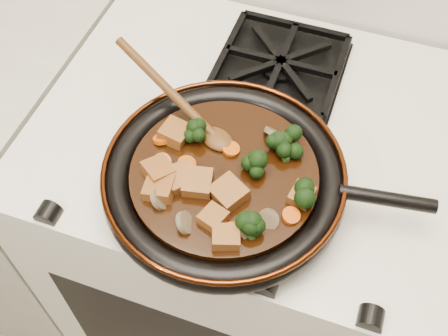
% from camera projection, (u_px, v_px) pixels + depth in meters
% --- Properties ---
extents(stove, '(0.76, 0.60, 0.90)m').
position_uv_depth(stove, '(248.00, 245.00, 1.34)').
color(stove, silver).
rests_on(stove, ground).
extents(burner_grate_front, '(0.23, 0.23, 0.03)m').
position_uv_depth(burner_grate_front, '(231.00, 184.00, 0.88)').
color(burner_grate_front, black).
rests_on(burner_grate_front, stove).
extents(burner_grate_back, '(0.23, 0.23, 0.03)m').
position_uv_depth(burner_grate_back, '(280.00, 65.00, 1.04)').
color(burner_grate_back, black).
rests_on(burner_grate_back, stove).
extents(skillet, '(0.50, 0.37, 0.05)m').
position_uv_depth(skillet, '(225.00, 178.00, 0.86)').
color(skillet, black).
rests_on(skillet, burner_grate_front).
extents(braising_sauce, '(0.29, 0.29, 0.02)m').
position_uv_depth(braising_sauce, '(224.00, 176.00, 0.85)').
color(braising_sauce, black).
rests_on(braising_sauce, skillet).
extents(tofu_cube_0, '(0.06, 0.06, 0.03)m').
position_uv_depth(tofu_cube_0, '(182.00, 178.00, 0.83)').
color(tofu_cube_0, brown).
rests_on(tofu_cube_0, braising_sauce).
extents(tofu_cube_1, '(0.05, 0.05, 0.03)m').
position_uv_depth(tofu_cube_1, '(198.00, 183.00, 0.82)').
color(tofu_cube_1, brown).
rests_on(tofu_cube_1, braising_sauce).
extents(tofu_cube_2, '(0.06, 0.06, 0.03)m').
position_uv_depth(tofu_cube_2, '(229.00, 193.00, 0.81)').
color(tofu_cube_2, brown).
rests_on(tofu_cube_2, braising_sauce).
extents(tofu_cube_3, '(0.05, 0.05, 0.03)m').
position_uv_depth(tofu_cube_3, '(160.00, 188.00, 0.82)').
color(tofu_cube_3, brown).
rests_on(tofu_cube_3, braising_sauce).
extents(tofu_cube_4, '(0.05, 0.05, 0.03)m').
position_uv_depth(tofu_cube_4, '(175.00, 133.00, 0.88)').
color(tofu_cube_4, brown).
rests_on(tofu_cube_4, braising_sauce).
extents(tofu_cube_5, '(0.04, 0.05, 0.02)m').
position_uv_depth(tofu_cube_5, '(213.00, 218.00, 0.79)').
color(tofu_cube_5, brown).
rests_on(tofu_cube_5, braising_sauce).
extents(tofu_cube_6, '(0.06, 0.06, 0.03)m').
position_uv_depth(tofu_cube_6, '(159.00, 172.00, 0.83)').
color(tofu_cube_6, brown).
rests_on(tofu_cube_6, braising_sauce).
extents(tofu_cube_7, '(0.05, 0.05, 0.02)m').
position_uv_depth(tofu_cube_7, '(226.00, 237.00, 0.77)').
color(tofu_cube_7, brown).
rests_on(tofu_cube_7, braising_sauce).
extents(tofu_cube_8, '(0.04, 0.04, 0.02)m').
position_uv_depth(tofu_cube_8, '(301.00, 196.00, 0.81)').
color(tofu_cube_8, brown).
rests_on(tofu_cube_8, braising_sauce).
extents(broccoli_floret_0, '(0.08, 0.08, 0.08)m').
position_uv_depth(broccoli_floret_0, '(302.00, 193.00, 0.81)').
color(broccoli_floret_0, black).
rests_on(broccoli_floret_0, braising_sauce).
extents(broccoli_floret_1, '(0.06, 0.07, 0.06)m').
position_uv_depth(broccoli_floret_1, '(195.00, 133.00, 0.88)').
color(broccoli_floret_1, black).
rests_on(broccoli_floret_1, braising_sauce).
extents(broccoli_floret_2, '(0.08, 0.09, 0.06)m').
position_uv_depth(broccoli_floret_2, '(283.00, 141.00, 0.86)').
color(broccoli_floret_2, black).
rests_on(broccoli_floret_2, braising_sauce).
extents(broccoli_floret_3, '(0.08, 0.09, 0.06)m').
position_uv_depth(broccoli_floret_3, '(256.00, 169.00, 0.83)').
color(broccoli_floret_3, black).
rests_on(broccoli_floret_3, braising_sauce).
extents(broccoli_floret_4, '(0.08, 0.08, 0.05)m').
position_uv_depth(broccoli_floret_4, '(286.00, 156.00, 0.85)').
color(broccoli_floret_4, black).
rests_on(broccoli_floret_4, braising_sauce).
extents(broccoli_floret_5, '(0.08, 0.08, 0.07)m').
position_uv_depth(broccoli_floret_5, '(251.00, 233.00, 0.77)').
color(broccoli_floret_5, black).
rests_on(broccoli_floret_5, braising_sauce).
extents(carrot_coin_0, '(0.03, 0.03, 0.02)m').
position_uv_depth(carrot_coin_0, '(162.00, 162.00, 0.85)').
color(carrot_coin_0, '#CD4C05').
rests_on(carrot_coin_0, braising_sauce).
extents(carrot_coin_1, '(0.03, 0.03, 0.02)m').
position_uv_depth(carrot_coin_1, '(162.00, 139.00, 0.87)').
color(carrot_coin_1, '#CD4C05').
rests_on(carrot_coin_1, braising_sauce).
extents(carrot_coin_2, '(0.03, 0.03, 0.01)m').
position_uv_depth(carrot_coin_2, '(231.00, 149.00, 0.86)').
color(carrot_coin_2, '#CD4C05').
rests_on(carrot_coin_2, braising_sauce).
extents(carrot_coin_3, '(0.03, 0.03, 0.01)m').
position_uv_depth(carrot_coin_3, '(232.00, 231.00, 0.78)').
color(carrot_coin_3, '#CD4C05').
rests_on(carrot_coin_3, braising_sauce).
extents(carrot_coin_4, '(0.03, 0.03, 0.01)m').
position_uv_depth(carrot_coin_4, '(291.00, 216.00, 0.79)').
color(carrot_coin_4, '#CD4C05').
rests_on(carrot_coin_4, braising_sauce).
extents(carrot_coin_5, '(0.03, 0.03, 0.01)m').
position_uv_depth(carrot_coin_5, '(187.00, 164.00, 0.85)').
color(carrot_coin_5, '#CD4C05').
rests_on(carrot_coin_5, braising_sauce).
extents(mushroom_slice_0, '(0.04, 0.04, 0.03)m').
position_uv_depth(mushroom_slice_0, '(160.00, 199.00, 0.81)').
color(mushroom_slice_0, brown).
rests_on(mushroom_slice_0, braising_sauce).
extents(mushroom_slice_1, '(0.04, 0.03, 0.03)m').
position_uv_depth(mushroom_slice_1, '(268.00, 220.00, 0.79)').
color(mushroom_slice_1, brown).
rests_on(mushroom_slice_1, braising_sauce).
extents(mushroom_slice_2, '(0.04, 0.04, 0.03)m').
position_uv_depth(mushroom_slice_2, '(185.00, 223.00, 0.78)').
color(mushroom_slice_2, brown).
rests_on(mushroom_slice_2, braising_sauce).
extents(mushroom_slice_3, '(0.04, 0.04, 0.03)m').
position_uv_depth(mushroom_slice_3, '(275.00, 133.00, 0.88)').
color(mushroom_slice_3, brown).
rests_on(mushroom_slice_3, braising_sauce).
extents(mushroom_slice_4, '(0.04, 0.05, 0.03)m').
position_uv_depth(mushroom_slice_4, '(251.00, 228.00, 0.78)').
color(mushroom_slice_4, brown).
rests_on(mushroom_slice_4, braising_sauce).
extents(wooden_spoon, '(0.14, 0.09, 0.23)m').
position_uv_depth(wooden_spoon, '(189.00, 111.00, 0.88)').
color(wooden_spoon, '#4D2C10').
rests_on(wooden_spoon, braising_sauce).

